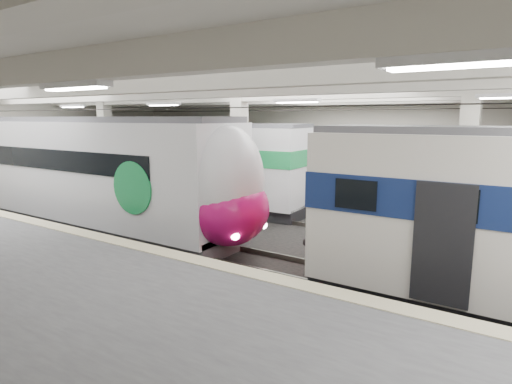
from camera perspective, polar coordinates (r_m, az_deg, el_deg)
The scene contains 3 objects.
station_hall at distance 11.07m, azimuth -3.77°, elevation 3.85°, with size 36.00×24.00×5.75m.
modern_emu at distance 16.86m, azimuth -17.59°, elevation 1.87°, with size 13.75×2.84×4.44m.
far_train at distance 21.82m, azimuth -9.12°, elevation 3.82°, with size 12.89×3.13×4.13m.
Camera 1 is at (6.63, -10.52, 4.41)m, focal length 30.00 mm.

